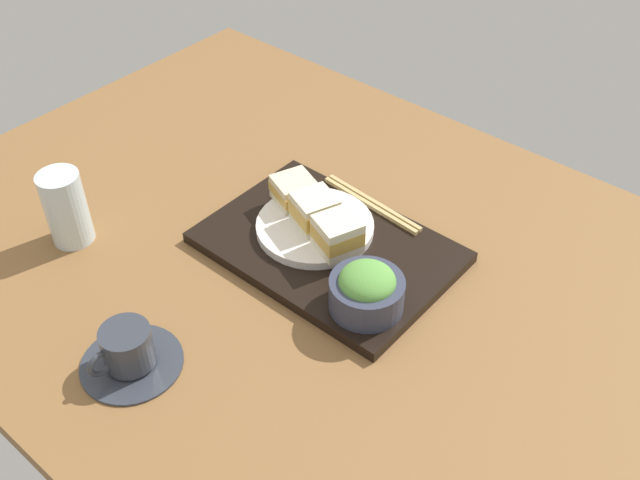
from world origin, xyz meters
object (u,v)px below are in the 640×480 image
object	(u,v)px
drinking_glass	(66,208)
coffee_cup	(128,352)
sandwich_near	(337,234)
sandwich_plate	(315,226)
sandwich_middle	(315,210)
salad_bowl	(367,290)
sandwich_far	(294,190)
chopsticks_pair	(372,204)

from	to	relation	value
drinking_glass	coffee_cup	bearing A→B (deg)	159.07
sandwich_near	sandwich_plate	bearing A→B (deg)	-19.31
sandwich_middle	coffee_cup	bearing A→B (deg)	86.74
sandwich_near	salad_bowl	size ratio (longest dim) A/B	0.74
sandwich_far	drinking_glass	xyz separation A→B (cm)	(23.88, 28.14, 0.95)
sandwich_near	coffee_cup	xyz separation A→B (cm)	(8.68, 34.38, -3.39)
sandwich_middle	coffee_cup	xyz separation A→B (cm)	(2.09, 36.69, -3.26)
sandwich_near	sandwich_middle	distance (cm)	6.99
sandwich_plate	drinking_glass	distance (cm)	40.13
sandwich_far	sandwich_near	bearing A→B (deg)	160.69
salad_bowl	sandwich_near	bearing A→B (deg)	-29.83
sandwich_near	chopsticks_pair	size ratio (longest dim) A/B	0.39
chopsticks_pair	drinking_glass	xyz separation A→B (cm)	(33.66, 36.99, 4.21)
sandwich_near	chopsticks_pair	xyz separation A→B (cm)	(3.41, -13.48, -3.91)
sandwich_far	sandwich_middle	bearing A→B (deg)	160.69
coffee_cup	chopsticks_pair	bearing A→B (deg)	-96.29
salad_bowl	coffee_cup	xyz separation A→B (cm)	(18.98, 28.47, -2.52)
sandwich_plate	drinking_glass	size ratio (longest dim) A/B	1.50
sandwich_middle	chopsticks_pair	world-z (taller)	sandwich_middle
sandwich_middle	sandwich_far	distance (cm)	7.01
sandwich_plate	coffee_cup	bearing A→B (deg)	86.74
sandwich_near	sandwich_far	size ratio (longest dim) A/B	0.95
sandwich_plate	salad_bowl	bearing A→B (deg)	154.06
salad_bowl	chopsticks_pair	size ratio (longest dim) A/B	0.53
salad_bowl	sandwich_middle	bearing A→B (deg)	-25.94
chopsticks_pair	drinking_glass	distance (cm)	50.19
sandwich_plate	coffee_cup	size ratio (longest dim) A/B	1.35
sandwich_middle	sandwich_far	world-z (taller)	sandwich_middle
salad_bowl	sandwich_far	bearing A→B (deg)	-24.14
chopsticks_pair	coffee_cup	world-z (taller)	coffee_cup
coffee_cup	drinking_glass	world-z (taller)	drinking_glass
chopsticks_pair	coffee_cup	distance (cm)	48.15
sandwich_far	coffee_cup	xyz separation A→B (cm)	(-4.51, 39.00, -2.73)
sandwich_near	sandwich_middle	world-z (taller)	sandwich_near
sandwich_near	drinking_glass	bearing A→B (deg)	32.39
coffee_cup	sandwich_middle	bearing A→B (deg)	-93.26
sandwich_far	chopsticks_pair	world-z (taller)	sandwich_far
sandwich_plate	sandwich_near	size ratio (longest dim) A/B	2.38
sandwich_plate	sandwich_far	bearing A→B (deg)	-19.31
coffee_cup	salad_bowl	bearing A→B (deg)	-123.69
sandwich_near	salad_bowl	xyz separation A→B (cm)	(-10.30, 5.91, -0.87)
salad_bowl	coffee_cup	size ratio (longest dim) A/B	0.77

